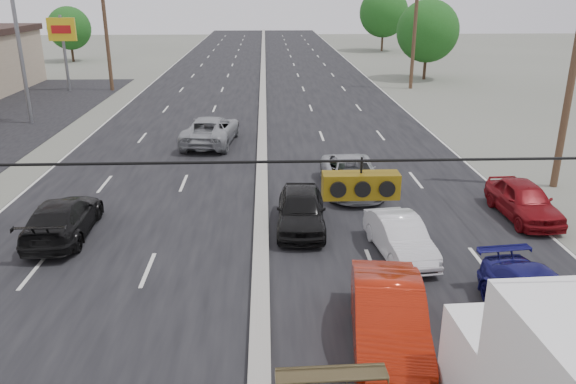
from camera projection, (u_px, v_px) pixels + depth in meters
name	position (u px, v px, depth m)	size (l,w,h in m)	color
road_surface	(263.00, 115.00, 37.65)	(20.00, 160.00, 0.02)	black
center_median	(263.00, 113.00, 37.62)	(0.50, 160.00, 0.20)	gray
utility_pole_left_c	(106.00, 27.00, 44.83)	(1.60, 0.30, 10.00)	#422D1E
utility_pole_right_b	(574.00, 65.00, 22.30)	(1.60, 0.30, 10.00)	#422D1E
utility_pole_right_c	(415.00, 26.00, 45.77)	(1.60, 0.30, 10.00)	#422D1E
traffic_signals	(353.00, 182.00, 7.66)	(25.00, 0.30, 0.54)	black
pole_sign_far	(62.00, 36.00, 44.93)	(2.20, 0.25, 6.00)	slate
tree_left_far	(69.00, 28.00, 63.72)	(4.80, 4.80, 6.12)	#382619
tree_right_mid	(428.00, 31.00, 50.82)	(5.60, 5.60, 7.14)	#382619
tree_right_far	(384.00, 13.00, 74.12)	(6.40, 6.40, 8.16)	#382619
red_sedan	(388.00, 318.00, 13.06)	(1.61, 4.62, 1.52)	#9D1B09
queue_car_a	(301.00, 210.00, 19.59)	(1.66, 4.13, 1.41)	black
queue_car_b	(400.00, 238.00, 17.62)	(1.31, 3.75, 1.23)	silver
queue_car_c	(352.00, 175.00, 23.31)	(2.21, 4.80, 1.33)	#A5A8AD
queue_car_d	(544.00, 305.00, 13.82)	(1.79, 4.40, 1.28)	navy
queue_car_e	(524.00, 201.00, 20.49)	(1.61, 4.01, 1.37)	maroon
oncoming_near	(63.00, 219.00, 18.95)	(1.86, 4.58, 1.33)	black
oncoming_far	(211.00, 130.00, 30.33)	(2.50, 5.41, 1.50)	gray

